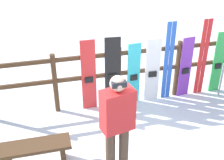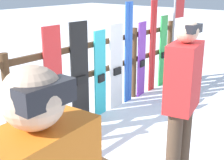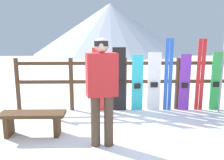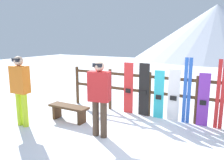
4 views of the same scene
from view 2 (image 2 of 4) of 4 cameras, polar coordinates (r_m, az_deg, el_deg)
ground_plane at (r=4.09m, az=12.86°, el=-13.25°), size 40.00×40.00×0.00m
fence at (r=4.69m, az=-5.18°, el=1.30°), size 5.28×0.10×1.29m
person_red at (r=3.17m, az=12.73°, el=-2.45°), size 0.52×0.36×1.74m
snowboard_red at (r=4.24m, az=-10.55°, el=-0.64°), size 0.29×0.06×1.53m
snowboard_black_stripe at (r=4.55m, az=-5.89°, el=0.90°), size 0.32×0.07×1.54m
snowboard_cyan at (r=4.88m, az=-2.18°, el=1.08°), size 0.27×0.07×1.36m
snowboard_white at (r=5.18m, az=0.78°, el=2.38°), size 0.31×0.06×1.42m
ski_pair_blue at (r=5.40m, az=3.02°, el=4.85°), size 0.19×0.02×1.75m
snowboard_purple at (r=5.77m, az=5.42°, el=3.69°), size 0.28×0.08×1.38m
ski_pair_red at (r=6.04m, az=7.43°, el=6.05°), size 0.19×0.02×1.74m
snowboard_green at (r=6.40m, az=9.28°, el=5.16°), size 0.25×0.05×1.43m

